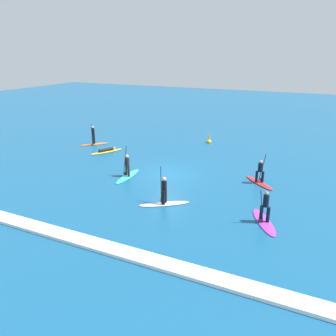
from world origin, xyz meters
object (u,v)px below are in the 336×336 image
(surfer_on_red_board, at_px, (260,177))
(marker_buoy, at_px, (209,141))
(surfer_on_white_board, at_px, (164,197))
(surfer_on_purple_board, at_px, (264,215))
(surfer_on_teal_board, at_px, (127,171))
(surfer_on_yellow_board, at_px, (107,151))
(surfer_on_orange_board, at_px, (94,139))

(surfer_on_red_board, relative_size, marker_buoy, 2.47)
(surfer_on_white_board, distance_m, surfer_on_purple_board, 5.98)
(surfer_on_teal_board, xyz_separation_m, marker_buoy, (2.34, 11.94, -0.29))
(surfer_on_yellow_board, bearing_deg, surfer_on_white_board, -100.33)
(surfer_on_white_board, distance_m, surfer_on_orange_board, 15.74)
(surfer_on_teal_board, xyz_separation_m, surfer_on_orange_board, (-7.96, 6.35, 0.06))
(surfer_on_white_board, distance_m, surfer_on_yellow_board, 12.56)
(surfer_on_red_board, distance_m, marker_buoy, 11.36)
(surfer_on_red_board, height_order, surfer_on_teal_board, surfer_on_teal_board)
(surfer_on_teal_board, bearing_deg, surfer_on_white_board, -127.88)
(surfer_on_purple_board, height_order, marker_buoy, surfer_on_purple_board)
(surfer_on_white_board, relative_size, surfer_on_orange_board, 1.19)
(surfer_on_white_board, xyz_separation_m, marker_buoy, (-2.26, 15.08, -0.32))
(surfer_on_purple_board, relative_size, surfer_on_yellow_board, 1.03)
(surfer_on_purple_board, height_order, surfer_on_yellow_board, surfer_on_purple_board)
(surfer_on_red_board, bearing_deg, surfer_on_orange_board, 32.20)
(surfer_on_white_board, bearing_deg, surfer_on_yellow_board, -73.83)
(surfer_on_purple_board, xyz_separation_m, marker_buoy, (-8.24, 14.78, -0.27))
(surfer_on_purple_board, bearing_deg, surfer_on_teal_board, -133.47)
(surfer_on_teal_board, relative_size, surfer_on_orange_board, 1.36)
(surfer_on_white_board, bearing_deg, marker_buoy, -116.77)
(surfer_on_white_board, xyz_separation_m, surfer_on_orange_board, (-12.55, 9.49, 0.03))
(surfer_on_teal_board, height_order, surfer_on_yellow_board, surfer_on_teal_board)
(surfer_on_red_board, height_order, surfer_on_orange_board, surfer_on_orange_board)
(surfer_on_yellow_board, bearing_deg, surfer_on_orange_board, 86.79)
(surfer_on_purple_board, xyz_separation_m, surfer_on_yellow_board, (-15.79, 7.52, -0.31))
(surfer_on_red_board, xyz_separation_m, surfer_on_orange_board, (-17.15, 3.46, 0.08))
(surfer_on_red_board, xyz_separation_m, surfer_on_purple_board, (1.38, -5.74, -0.01))
(surfer_on_purple_board, bearing_deg, surfer_on_red_board, 165.10)
(surfer_on_red_board, xyz_separation_m, surfer_on_teal_board, (-9.19, -2.89, 0.01))
(surfer_on_purple_board, bearing_deg, marker_buoy, -179.28)
(surfer_on_red_board, relative_size, surfer_on_orange_board, 1.05)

